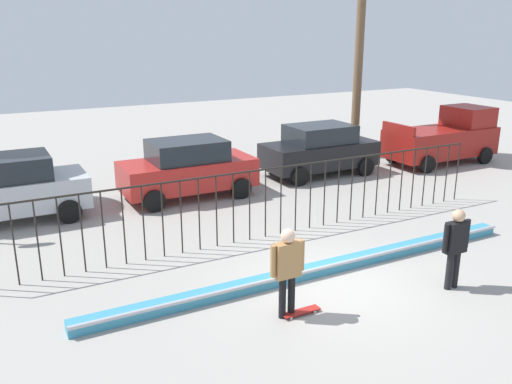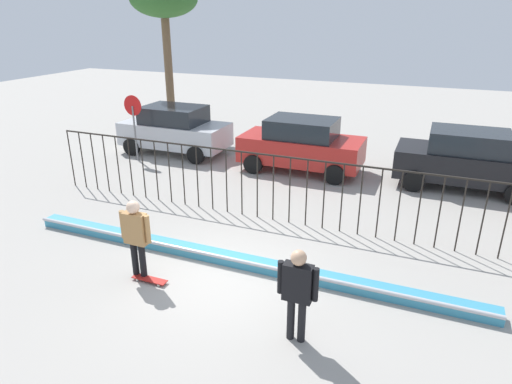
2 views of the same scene
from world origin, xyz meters
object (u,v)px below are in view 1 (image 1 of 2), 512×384
object	(u,v)px
skateboard	(301,312)
pickup_truck	(445,138)
parked_car_red	(188,168)
skateboarder	(287,265)
camera_operator	(456,242)
parked_car_silver	(8,188)
parked_car_black	(319,149)

from	to	relation	value
skateboard	pickup_truck	size ratio (longest dim) A/B	0.17
parked_car_red	skateboarder	bearing A→B (deg)	-101.34
camera_operator	parked_car_silver	xyz separation A→B (m)	(-7.95, 8.94, -0.09)
skateboard	parked_car_silver	size ratio (longest dim) A/B	0.19
camera_operator	parked_car_red	world-z (taller)	parked_car_red
parked_car_silver	parked_car_black	world-z (taller)	same
skateboarder	parked_car_black	distance (m)	10.69
skateboard	camera_operator	distance (m)	3.61
parked_car_red	pickup_truck	size ratio (longest dim) A/B	0.91
parked_car_silver	pickup_truck	bearing A→B (deg)	-4.06
pickup_truck	parked_car_black	bearing A→B (deg)	168.20
parked_car_red	parked_car_black	world-z (taller)	same
parked_car_black	pickup_truck	bearing A→B (deg)	-10.85
camera_operator	parked_car_silver	distance (m)	11.97
pickup_truck	parked_car_silver	bearing A→B (deg)	173.95
skateboarder	parked_car_red	distance (m)	8.21
skateboarder	parked_car_black	bearing A→B (deg)	71.17
skateboarder	camera_operator	distance (m)	3.77
camera_operator	parked_car_black	world-z (taller)	parked_car_black
skateboarder	parked_car_black	size ratio (longest dim) A/B	0.42
camera_operator	pickup_truck	bearing A→B (deg)	-124.88
skateboarder	parked_car_red	bearing A→B (deg)	100.85
camera_operator	parked_car_red	xyz separation A→B (m)	(-2.60, 8.76, -0.09)
skateboard	camera_operator	xyz separation A→B (m)	(3.43, -0.55, 1.00)
skateboarder	camera_operator	world-z (taller)	skateboarder
parked_car_silver	parked_car_black	distance (m)	10.74
skateboard	camera_operator	world-z (taller)	camera_operator
camera_operator	parked_car_black	distance (m)	9.53
skateboard	parked_car_black	distance (m)	10.62
parked_car_black	skateboarder	bearing A→B (deg)	-130.40
skateboard	parked_car_black	world-z (taller)	parked_car_black
skateboard	parked_car_red	xyz separation A→B (m)	(0.83, 8.21, 0.91)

